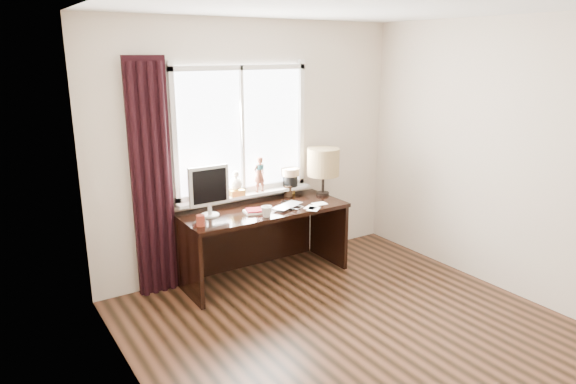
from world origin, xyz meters
TOP-DOWN VIEW (x-y plane):
  - floor at (0.00, 0.00)m, footprint 3.50×4.00m
  - ceiling at (0.00, 0.00)m, footprint 3.50×4.00m
  - wall_back at (0.00, 2.00)m, footprint 3.50×0.00m
  - wall_left at (-1.75, 0.00)m, footprint 0.00×4.00m
  - wall_right at (1.75, 0.00)m, footprint 0.00×4.00m
  - laptop at (0.11, 1.51)m, footprint 0.42×0.36m
  - mug at (-0.21, 1.37)m, footprint 0.15×0.15m
  - red_cup at (-0.85, 1.47)m, footprint 0.08×0.08m
  - window at (-0.15, 1.95)m, footprint 1.52×0.20m
  - curtain at (-1.13, 1.91)m, footprint 0.38×0.09m
  - desk at (-0.10, 1.73)m, footprint 1.70×0.70m
  - monitor at (-0.66, 1.69)m, footprint 0.40×0.18m
  - notebook_stack at (-0.23, 1.55)m, footprint 0.25×0.21m
  - brush_holder at (0.35, 1.86)m, footprint 0.09×0.09m
  - icon_frame at (0.42, 1.92)m, footprint 0.10×0.02m
  - table_lamp at (0.70, 1.71)m, footprint 0.35×0.35m
  - loose_papers at (0.36, 1.39)m, footprint 0.33×0.27m
  - desk_cables at (0.20, 1.57)m, footprint 0.24×0.38m

SIDE VIEW (x-z plane):
  - floor at x=0.00m, z-range 0.00..0.00m
  - desk at x=-0.10m, z-range 0.13..0.88m
  - loose_papers at x=0.36m, z-range 0.75..0.75m
  - desk_cables at x=0.20m, z-range 0.75..0.76m
  - laptop at x=0.11m, z-range 0.75..0.78m
  - notebook_stack at x=-0.23m, z-range 0.75..0.78m
  - red_cup at x=-0.85m, z-range 0.75..0.85m
  - mug at x=-0.21m, z-range 0.75..0.86m
  - brush_holder at x=0.35m, z-range 0.69..0.94m
  - icon_frame at x=0.42m, z-range 0.75..0.88m
  - monitor at x=-0.66m, z-range 0.78..1.27m
  - table_lamp at x=0.70m, z-range 0.85..1.37m
  - curtain at x=-1.13m, z-range -0.01..2.24m
  - wall_back at x=0.00m, z-range 0.00..2.60m
  - wall_left at x=-1.75m, z-range 0.00..2.60m
  - wall_right at x=1.75m, z-range 0.00..2.60m
  - window at x=-0.15m, z-range 0.60..2.00m
  - ceiling at x=0.00m, z-range 2.60..2.60m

